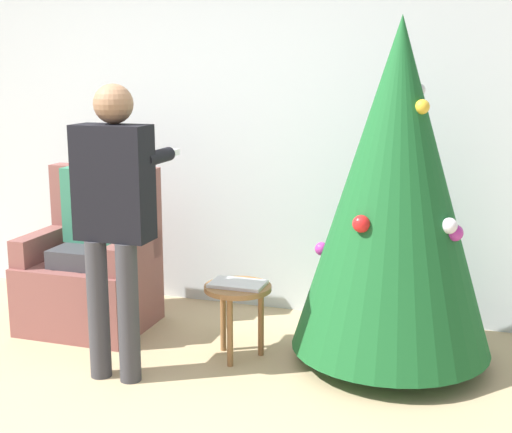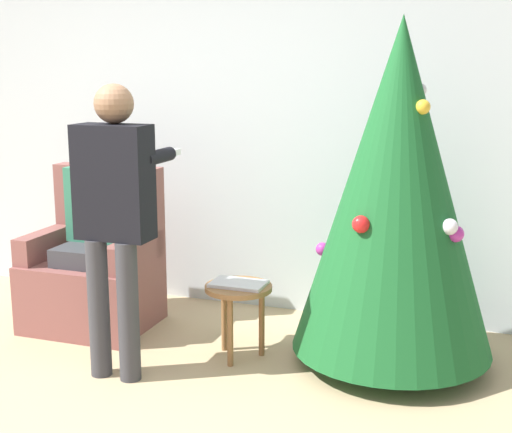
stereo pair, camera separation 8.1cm
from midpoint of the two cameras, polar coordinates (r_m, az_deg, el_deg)
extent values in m
cube|color=silver|center=(5.15, -1.91, 7.64)|extent=(8.00, 0.06, 2.70)
cylinder|color=brown|center=(4.41, 11.18, -10.80)|extent=(0.10, 0.10, 0.10)
cone|color=#195B28|center=(4.13, 11.74, 2.22)|extent=(1.17, 1.17, 1.92)
sphere|color=red|center=(3.86, 8.99, -0.62)|extent=(0.10, 0.10, 0.10)
sphere|color=white|center=(3.97, 15.81, -0.80)|extent=(0.09, 0.09, 0.09)
sphere|color=#B23399|center=(4.01, 16.24, -1.35)|extent=(0.09, 0.09, 0.09)
sphere|color=gold|center=(3.97, 13.79, 8.51)|extent=(0.08, 0.08, 0.08)
sphere|color=white|center=(4.16, 13.55, 9.80)|extent=(0.07, 0.07, 0.07)
sphere|color=#B23399|center=(4.27, 5.88, -2.61)|extent=(0.08, 0.08, 0.08)
cube|color=brown|center=(4.96, -12.52, -6.02)|extent=(0.79, 0.67, 0.46)
cube|color=brown|center=(5.05, -11.22, 0.60)|extent=(0.79, 0.14, 0.61)
cube|color=brown|center=(5.06, -15.92, -2.09)|extent=(0.12, 0.60, 0.18)
cube|color=brown|center=(4.71, -9.22, -2.81)|extent=(0.12, 0.60, 0.18)
cylinder|color=#38383D|center=(4.86, -14.77, -6.54)|extent=(0.11, 0.11, 0.46)
cylinder|color=#38383D|center=(4.75, -12.75, -6.85)|extent=(0.11, 0.11, 0.46)
cube|color=#38383D|center=(4.84, -12.98, -2.93)|extent=(0.32, 0.40, 0.12)
cube|color=#337A5B|center=(4.90, -12.22, 1.00)|extent=(0.36, 0.20, 0.50)
sphere|color=tan|center=(4.85, -12.41, 5.06)|extent=(0.20, 0.20, 0.20)
cylinder|color=#38383D|center=(4.14, -11.91, -7.20)|extent=(0.12, 0.12, 0.80)
cylinder|color=#38383D|center=(4.05, -9.61, -7.54)|extent=(0.12, 0.12, 0.80)
cube|color=black|center=(3.97, -10.74, 2.70)|extent=(0.42, 0.20, 0.63)
sphere|color=#936B4C|center=(3.95, -10.72, 8.86)|extent=(0.22, 0.22, 0.22)
cylinder|color=black|center=(4.20, -11.63, 4.92)|extent=(0.08, 0.30, 0.08)
cylinder|color=black|center=(4.03, -7.27, 4.78)|extent=(0.08, 0.30, 0.08)
cube|color=white|center=(4.20, -6.11, 5.09)|extent=(0.04, 0.14, 0.04)
cylinder|color=olive|center=(4.28, -0.86, -5.72)|extent=(0.40, 0.40, 0.03)
cylinder|color=olive|center=(4.23, -1.52, -9.21)|extent=(0.04, 0.04, 0.42)
cylinder|color=olive|center=(4.38, 1.00, -8.45)|extent=(0.04, 0.04, 0.42)
cylinder|color=olive|center=(4.45, -2.03, -8.08)|extent=(0.04, 0.04, 0.42)
cube|color=silver|center=(4.27, -0.86, -5.40)|extent=(0.32, 0.21, 0.02)
camera|label=1|loc=(0.04, -89.41, 0.12)|focal=50.00mm
camera|label=2|loc=(0.04, 90.59, -0.12)|focal=50.00mm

